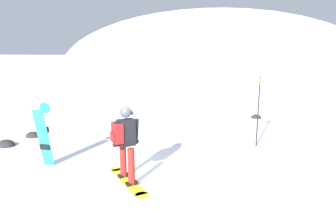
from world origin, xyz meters
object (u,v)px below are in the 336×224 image
object	(u,v)px
piste_marker_near	(258,106)
rock_mid	(256,118)
rock_dark	(6,146)
snowboarder_main	(125,142)
rock_small	(33,137)
spare_snowboard	(44,135)

from	to	relation	value
piste_marker_near	rock_mid	bearing A→B (deg)	86.99
rock_dark	snowboarder_main	bearing A→B (deg)	-19.93
rock_dark	rock_small	xyz separation A→B (m)	(0.15, 1.07, 0.00)
rock_mid	rock_small	distance (m)	8.84
snowboarder_main	spare_snowboard	xyz separation A→B (m)	(-2.27, 0.40, -0.09)
snowboarder_main	piste_marker_near	bearing A→B (deg)	48.14
rock_small	rock_dark	bearing A→B (deg)	-98.11
rock_mid	rock_small	size ratio (longest dim) A/B	0.92
rock_dark	rock_small	bearing A→B (deg)	81.89
piste_marker_near	rock_small	bearing A→B (deg)	-175.28
snowboarder_main	rock_dark	distance (m)	4.88
snowboarder_main	rock_mid	size ratio (longest dim) A/B	3.83
snowboarder_main	rock_mid	world-z (taller)	snowboarder_main
spare_snowboard	rock_dark	xyz separation A→B (m)	(-2.23, 1.23, -0.83)
rock_dark	spare_snowboard	bearing A→B (deg)	-28.89
piste_marker_near	spare_snowboard	bearing A→B (deg)	-150.96
rock_mid	spare_snowboard	bearing A→B (deg)	-128.13
piste_marker_near	rock_mid	size ratio (longest dim) A/B	4.94
piste_marker_near	rock_mid	world-z (taller)	piste_marker_near
snowboarder_main	rock_small	size ratio (longest dim) A/B	3.51
rock_mid	rock_dark	bearing A→B (deg)	-143.35
snowboarder_main	spare_snowboard	bearing A→B (deg)	169.96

